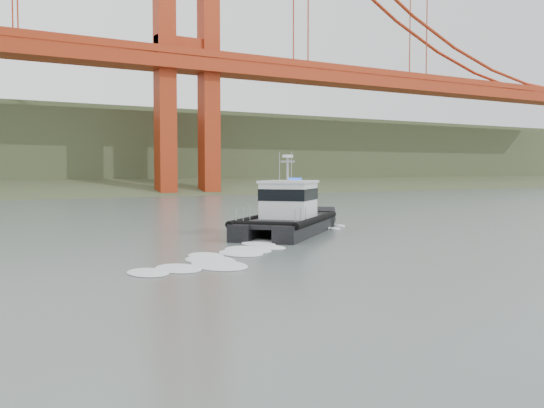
{
  "coord_description": "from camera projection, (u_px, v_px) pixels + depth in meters",
  "views": [
    {
      "loc": [
        -18.61,
        -21.45,
        4.26
      ],
      "look_at": [
        -1.67,
        7.04,
        2.4
      ],
      "focal_mm": 40.0,
      "sensor_mm": 36.0,
      "label": 1
    }
  ],
  "objects": [
    {
      "name": "ground",
      "position": [
        380.0,
        262.0,
        28.14
      ],
      "size": [
        400.0,
        400.0,
        0.0
      ],
      "primitive_type": "plane",
      "color": "#485652",
      "rests_on": "ground"
    },
    {
      "name": "headlands",
      "position": [
        8.0,
        158.0,
        135.45
      ],
      "size": [
        500.0,
        105.36,
        27.12
      ],
      "color": "#303F24",
      "rests_on": "ground"
    },
    {
      "name": "patrol_boat",
      "position": [
        287.0,
        213.0,
        40.38
      ],
      "size": [
        11.12,
        10.55,
        5.46
      ],
      "rotation": [
        0.0,
        0.0,
        -0.84
      ],
      "color": "black",
      "rests_on": "ground"
    },
    {
      "name": "nav_buoy",
      "position": [
        291.0,
        198.0,
        73.01
      ],
      "size": [
        1.58,
        1.58,
        3.29
      ],
      "color": "#B30C17",
      "rests_on": "ground"
    }
  ]
}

